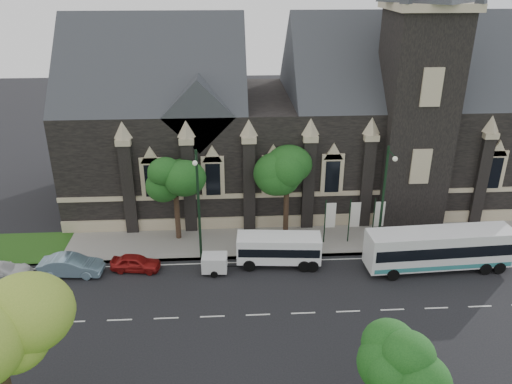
{
  "coord_description": "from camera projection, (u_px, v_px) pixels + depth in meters",
  "views": [
    {
      "loc": [
        -1.73,
        -26.88,
        20.92
      ],
      "look_at": [
        0.23,
        6.0,
        6.17
      ],
      "focal_mm": 35.37,
      "sensor_mm": 36.0,
      "label": 1
    }
  ],
  "objects": [
    {
      "name": "tree_walk_left",
      "position": [
        177.0,
        175.0,
        40.22
      ],
      "size": [
        3.91,
        3.91,
        7.64
      ],
      "color": "black",
      "rests_on": "ground"
    },
    {
      "name": "shuttle_bus",
      "position": [
        279.0,
        248.0,
        38.21
      ],
      "size": [
        6.46,
        2.71,
        2.44
      ],
      "rotation": [
        0.0,
        0.0,
        -0.08
      ],
      "color": "white",
      "rests_on": "ground"
    },
    {
      "name": "tree_park_east",
      "position": [
        405.0,
        356.0,
        23.08
      ],
      "size": [
        3.4,
        3.4,
        6.28
      ],
      "color": "black",
      "rests_on": "ground"
    },
    {
      "name": "museum",
      "position": [
        300.0,
        116.0,
        47.18
      ],
      "size": [
        40.0,
        17.7,
        29.9
      ],
      "color": "black",
      "rests_on": "ground"
    },
    {
      "name": "tree_park_near",
      "position": [
        1.0,
        332.0,
        21.88
      ],
      "size": [
        4.42,
        4.42,
        8.56
      ],
      "color": "black",
      "rests_on": "ground"
    },
    {
      "name": "banner_flag_right",
      "position": [
        377.0,
        216.0,
        40.92
      ],
      "size": [
        0.9,
        0.1,
        4.0
      ],
      "color": "black",
      "rests_on": "ground"
    },
    {
      "name": "banner_flag_center",
      "position": [
        353.0,
        217.0,
        40.81
      ],
      "size": [
        0.9,
        0.1,
        4.0
      ],
      "color": "black",
      "rests_on": "ground"
    },
    {
      "name": "tree_walk_right",
      "position": [
        289.0,
        171.0,
        40.69
      ],
      "size": [
        4.08,
        4.08,
        7.8
      ],
      "color": "black",
      "rests_on": "ground"
    },
    {
      "name": "street_lamp_mid",
      "position": [
        198.0,
        200.0,
        37.29
      ],
      "size": [
        0.36,
        1.88,
        9.0
      ],
      "color": "black",
      "rests_on": "ground"
    },
    {
      "name": "tour_coach",
      "position": [
        439.0,
        248.0,
        37.52
      ],
      "size": [
        11.03,
        3.01,
        3.19
      ],
      "rotation": [
        0.0,
        0.0,
        0.05
      ],
      "color": "white",
      "rests_on": "ground"
    },
    {
      "name": "car_far_red",
      "position": [
        136.0,
        263.0,
        37.78
      ],
      "size": [
        3.85,
        1.96,
        1.26
      ],
      "primitive_type": "imported",
      "rotation": [
        0.0,
        0.0,
        1.44
      ],
      "color": "maroon",
      "rests_on": "ground"
    },
    {
      "name": "box_trailer",
      "position": [
        215.0,
        263.0,
        37.43
      ],
      "size": [
        2.73,
        1.6,
        1.44
      ],
      "rotation": [
        0.0,
        0.0,
        -0.05
      ],
      "color": "silver",
      "rests_on": "ground"
    },
    {
      "name": "ground",
      "position": [
        258.0,
        315.0,
        33.13
      ],
      "size": [
        160.0,
        160.0,
        0.0
      ],
      "primitive_type": "plane",
      "color": "black",
      "rests_on": "ground"
    },
    {
      "name": "street_lamp_near",
      "position": [
        384.0,
        196.0,
        38.05
      ],
      "size": [
        0.36,
        1.88,
        9.0
      ],
      "color": "black",
      "rests_on": "ground"
    },
    {
      "name": "car_far_white",
      "position": [
        1.0,
        271.0,
        36.73
      ],
      "size": [
        4.45,
        1.98,
        1.27
      ],
      "primitive_type": "imported",
      "rotation": [
        0.0,
        0.0,
        1.62
      ],
      "color": "silver",
      "rests_on": "ground"
    },
    {
      "name": "sidewalk",
      "position": [
        251.0,
        242.0,
        41.76
      ],
      "size": [
        80.0,
        5.0,
        0.15
      ],
      "primitive_type": "cube",
      "color": "gray",
      "rests_on": "ground"
    },
    {
      "name": "sedan",
      "position": [
        71.0,
        266.0,
        37.19
      ],
      "size": [
        4.74,
        1.96,
        1.52
      ],
      "primitive_type": "imported",
      "rotation": [
        0.0,
        0.0,
        1.5
      ],
      "color": "#7494A8",
      "rests_on": "ground"
    },
    {
      "name": "banner_flag_left",
      "position": [
        329.0,
        218.0,
        40.7
      ],
      "size": [
        0.9,
        0.1,
        4.0
      ],
      "color": "black",
      "rests_on": "ground"
    }
  ]
}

